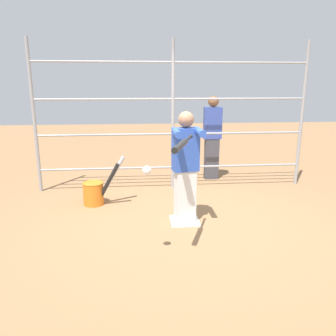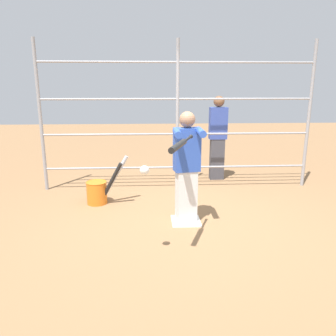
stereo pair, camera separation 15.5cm
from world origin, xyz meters
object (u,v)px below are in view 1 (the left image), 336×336
baseball_bat_swinging (182,144)px  bystander_behind_fence (212,137)px  batter (186,164)px  bat_bucket (95,192)px  softball_in_flight (147,170)px

baseball_bat_swinging → bystander_behind_fence: size_ratio=0.48×
batter → bat_bucket: bearing=-31.8°
bat_bucket → batter: bearing=148.2°
baseball_bat_swinging → bat_bucket: 2.30m
baseball_bat_swinging → bat_bucket: bearing=-55.6°
bat_bucket → softball_in_flight: bearing=113.2°
bat_bucket → bystander_behind_fence: (-2.18, -1.33, 0.66)m
bystander_behind_fence → softball_in_flight: bearing=66.0°
batter → softball_in_flight: bearing=61.2°
batter → softball_in_flight: size_ratio=16.06×
batter → bystander_behind_fence: bearing=-111.6°
bystander_behind_fence → batter: bearing=68.4°
batter → softball_in_flight: batter is taller
batter → bystander_behind_fence: (-0.85, -2.15, 0.04)m
batter → softball_in_flight: 1.16m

